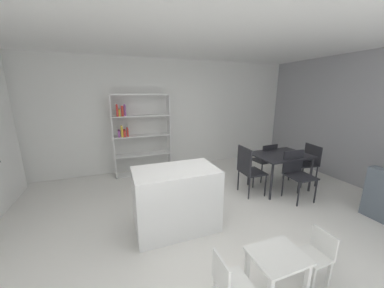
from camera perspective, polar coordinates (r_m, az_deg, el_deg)
The scene contains 14 objects.
ground_plane at distance 3.44m, azimuth 3.25°, elevation -21.21°, with size 10.19×10.19×0.00m, color silver.
ceiling_slab at distance 2.93m, azimuth 4.12°, elevation 30.41°, with size 7.40×5.65×0.06m.
back_partition at distance 5.51m, azimuth -8.42°, elevation 7.69°, with size 7.40×0.06×2.78m, color white.
right_partition_gray at distance 5.50m, azimuth 41.29°, elevation 4.35°, with size 0.06×5.65×2.78m, color #9E9EA3.
kitchen_island at distance 3.17m, azimuth -4.34°, elevation -14.70°, with size 1.18×0.70×0.92m, color white.
open_bookshelf at distance 5.16m, azimuth -14.32°, elevation 2.97°, with size 1.34×0.32×1.93m.
child_table at distance 2.47m, azimuth 22.12°, elevation -27.70°, with size 0.51×0.42×0.47m.
child_chair_right at distance 2.83m, azimuth 30.74°, elevation -24.15°, with size 0.29×0.29×0.57m.
child_chair_left at distance 2.24m, azimuth 9.86°, elevation -33.05°, with size 0.29×0.29×0.62m.
dining_table at distance 4.68m, azimuth 22.86°, elevation -3.48°, with size 1.10×0.81×0.75m.
dining_chair_island_side at distance 4.23m, azimuth 14.97°, elevation -6.07°, with size 0.44×0.47×0.96m.
dining_chair_near at distance 4.44m, azimuth 26.53°, elevation -6.45°, with size 0.47×0.48×0.91m.
dining_chair_window_side at distance 5.25m, azimuth 28.91°, elevation -3.87°, with size 0.47×0.51×0.87m.
dining_chair_far at distance 5.03m, azimuth 19.38°, elevation -3.76°, with size 0.44×0.45×0.86m.
Camera 1 is at (-1.16, -2.56, 1.98)m, focal length 19.65 mm.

